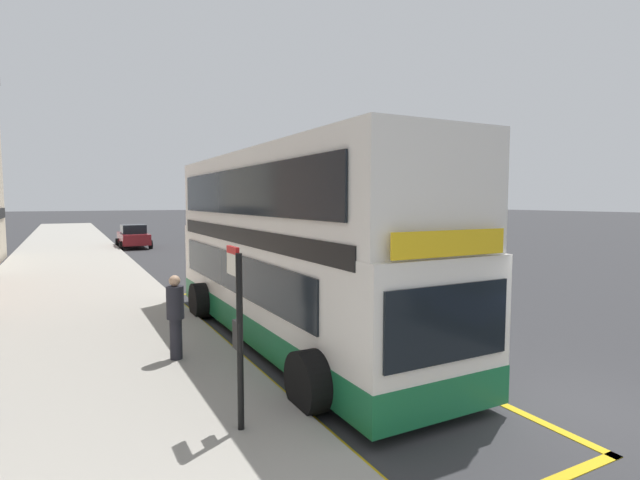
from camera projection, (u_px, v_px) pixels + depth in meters
ground_plane at (176, 245)px, 35.25m from camera, size 260.00×260.00×0.00m
pavement_near at (68, 249)px, 31.97m from camera, size 6.00×76.00×0.14m
double_decker_bus at (289, 253)px, 11.32m from camera, size 3.24×10.76×4.40m
bus_bay_markings at (292, 339)px, 11.43m from camera, size 3.14×13.62×0.01m
bus_stop_sign at (238, 321)px, 6.60m from camera, size 0.09×0.51×2.53m
parked_car_maroon_behind at (133, 236)px, 33.29m from camera, size 2.09×4.20×1.62m
pedestrian_waiting_near_sign at (175, 314)px, 9.52m from camera, size 0.34×0.34×1.69m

